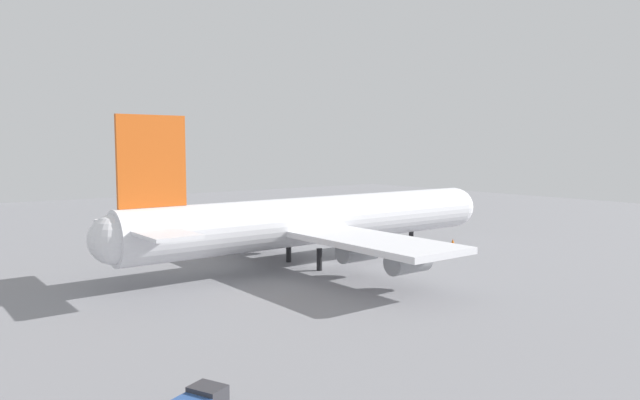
# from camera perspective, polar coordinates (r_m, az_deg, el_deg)

# --- Properties ---
(ground_plane) EXTENTS (238.58, 238.58, 0.00)m
(ground_plane) POSITION_cam_1_polar(r_m,az_deg,el_deg) (77.68, 0.00, -6.23)
(ground_plane) COLOR gray
(cargo_airplane) EXTENTS (59.65, 47.69, 18.81)m
(cargo_airplane) POSITION_cam_1_polar(r_m,az_deg,el_deg) (76.64, -0.10, -2.03)
(cargo_airplane) COLOR silver
(cargo_airplane) RESTS_ON ground_plane
(safety_cone_nose) EXTENTS (0.50, 0.50, 0.72)m
(safety_cone_nose) POSITION_cam_1_polar(r_m,az_deg,el_deg) (96.04, 12.87, -3.94)
(safety_cone_nose) COLOR orange
(safety_cone_nose) RESTS_ON ground_plane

